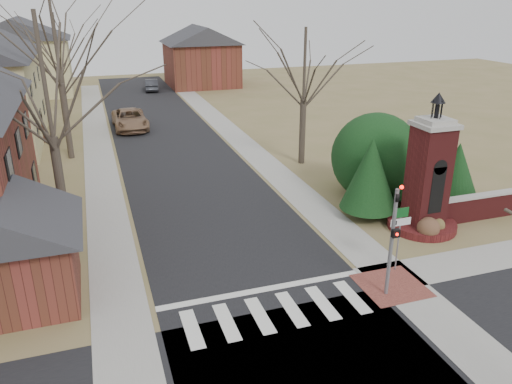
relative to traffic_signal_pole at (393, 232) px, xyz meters
name	(u,v)px	position (x,y,z in m)	size (l,w,h in m)	color
ground	(284,326)	(-4.30, -0.57, -2.59)	(120.00, 120.00, 0.00)	olive
main_street	(173,148)	(-4.30, 21.43, -2.58)	(8.00, 70.00, 0.01)	black
crosswalk_zone	(276,312)	(-4.30, 0.23, -2.58)	(8.00, 2.20, 0.02)	silver
stop_bar	(262,290)	(-4.30, 1.73, -2.58)	(8.00, 0.35, 0.02)	silver
sidewalk_right_main	(242,142)	(0.90, 21.43, -2.58)	(2.00, 60.00, 0.02)	gray
sidewalk_left	(99,155)	(-9.50, 21.43, -2.58)	(2.00, 60.00, 0.02)	gray
curb_apron	(391,286)	(0.50, 0.43, -2.57)	(2.40, 2.40, 0.02)	brown
traffic_signal_pole	(393,232)	(0.00, 0.00, 0.00)	(0.28, 0.41, 4.50)	slate
sign_post	(400,227)	(1.29, 1.41, -0.64)	(0.90, 0.07, 2.75)	slate
brick_gate_monument	(427,186)	(4.70, 4.42, -0.42)	(3.20, 3.20, 6.47)	maroon
brick_garden_wall	(499,204)	(9.20, 4.43, -1.93)	(7.50, 0.50, 1.30)	maroon
garage_left	(12,245)	(-12.82, 3.92, -0.35)	(4.80, 4.80, 4.29)	maroon
house_distant_left	(20,56)	(-16.31, 47.42, 1.66)	(10.80, 8.80, 8.53)	#CEC589
house_distant_right	(201,55)	(3.69, 47.42, 1.06)	(8.80, 8.80, 7.30)	maroon
evergreen_near	(370,173)	(2.90, 6.43, -0.29)	(2.80, 2.80, 4.10)	#473D33
evergreen_mid	(414,154)	(6.20, 7.63, 0.01)	(3.40, 3.40, 4.70)	#473D33
evergreen_far	(457,169)	(8.20, 6.63, -0.69)	(2.40, 2.40, 3.30)	#473D33
evergreen_mass	(376,153)	(4.70, 8.93, -0.19)	(4.80, 4.80, 4.80)	#113314
bare_tree_0	(42,67)	(-11.30, 8.43, 5.11)	(8.05, 8.05, 11.15)	#473D33
bare_tree_1	(54,35)	(-11.30, 21.43, 5.44)	(8.40, 8.40, 11.64)	#473D33
bare_tree_2	(56,37)	(-11.80, 34.43, 4.44)	(7.35, 7.35, 10.19)	#473D33
bare_tree_3	(305,59)	(3.20, 15.43, 4.10)	(7.00, 7.00, 9.70)	#473D33
pickup_truck	(130,119)	(-6.70, 28.26, -1.79)	(2.64, 5.72, 1.59)	#8E6A4D
distant_car	(152,85)	(-2.67, 45.65, -1.92)	(1.42, 4.07, 1.34)	#34363C
dry_shrub_left	(428,228)	(4.30, 3.43, -2.08)	(1.02, 1.02, 1.02)	brown
dry_shrub_right	(436,225)	(5.00, 3.75, -2.20)	(0.78, 0.78, 0.78)	brown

